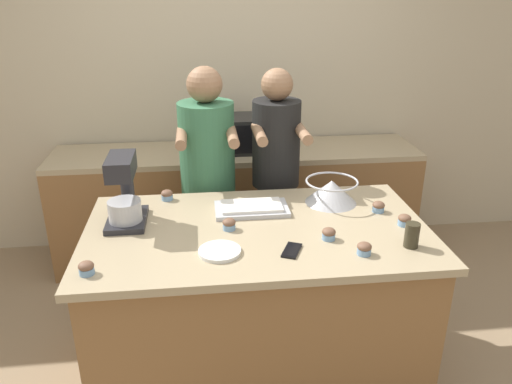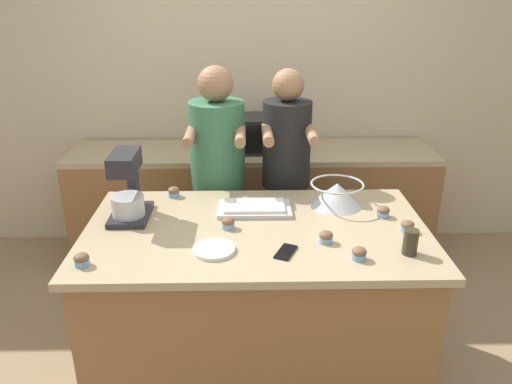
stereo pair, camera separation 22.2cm
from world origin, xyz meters
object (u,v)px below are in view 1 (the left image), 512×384
at_px(baking_tray, 252,208).
at_px(cupcake_2, 404,220).
at_px(drinking_glass, 412,235).
at_px(cupcake_5, 378,207).
at_px(microwave_oven, 239,134).
at_px(cupcake_3, 167,195).
at_px(cupcake_6, 229,224).
at_px(small_plate, 220,251).
at_px(person_right, 276,185).
at_px(person_left, 209,188).
at_px(cupcake_1, 364,249).
at_px(stand_mixer, 124,194).
at_px(mixing_bowl, 331,191).
at_px(cupcake_4, 86,268).
at_px(cupcake_0, 329,234).
at_px(cell_phone, 292,250).

distance_m(baking_tray, cupcake_2, 0.81).
distance_m(drinking_glass, cupcake_5, 0.40).
height_order(microwave_oven, cupcake_3, microwave_oven).
bearing_deg(cupcake_6, small_plate, -104.15).
bearing_deg(baking_tray, cupcake_3, 155.77).
bearing_deg(person_right, cupcake_3, -155.08).
height_order(person_left, cupcake_1, person_left).
xyz_separation_m(stand_mixer, drinking_glass, (1.38, -0.42, -0.10)).
relative_size(mixing_bowl, cupcake_4, 4.42).
height_order(person_right, cupcake_6, person_right).
bearing_deg(mixing_bowl, microwave_oven, 111.91).
relative_size(mixing_bowl, drinking_glass, 2.47).
bearing_deg(cupcake_6, stand_mixer, 165.27).
height_order(person_right, baking_tray, person_right).
height_order(person_left, person_right, person_left).
height_order(cupcake_0, cupcake_5, same).
distance_m(cupcake_2, cupcake_4, 1.58).
bearing_deg(person_left, small_plate, -88.40).
bearing_deg(person_left, cupcake_1, -57.03).
height_order(cupcake_4, cupcake_6, same).
bearing_deg(stand_mixer, drinking_glass, -16.92).
relative_size(person_left, microwave_oven, 3.30).
xyz_separation_m(cupcake_4, cupcake_5, (1.47, 0.48, 0.00)).
height_order(cell_phone, cupcake_3, cupcake_3).
bearing_deg(cupcake_2, microwave_oven, 117.59).
xyz_separation_m(drinking_glass, cupcake_2, (0.06, 0.22, -0.03)).
bearing_deg(cell_phone, microwave_oven, 93.88).
distance_m(microwave_oven, cupcake_5, 1.41).
xyz_separation_m(small_plate, cupcake_6, (0.06, 0.24, 0.02)).
distance_m(person_left, cupcake_5, 1.11).
bearing_deg(drinking_glass, mixing_bowl, 114.01).
bearing_deg(microwave_oven, drinking_glass, -67.37).
distance_m(mixing_bowl, cupcake_2, 0.45).
height_order(cell_phone, cupcake_6, cupcake_6).
bearing_deg(cupcake_3, cupcake_2, -21.05).
distance_m(drinking_glass, cupcake_0, 0.39).
distance_m(cell_phone, cupcake_1, 0.34).
distance_m(mixing_bowl, baking_tray, 0.47).
distance_m(microwave_oven, cupcake_3, 1.07).
bearing_deg(cupcake_2, cell_phone, -162.06).
bearing_deg(cupcake_6, microwave_oven, 83.00).
bearing_deg(cupcake_4, cupcake_0, 9.74).
bearing_deg(mixing_bowl, cupcake_0, -105.83).
bearing_deg(cupcake_3, small_plate, -67.51).
xyz_separation_m(stand_mixer, mixing_bowl, (1.13, 0.14, -0.09)).
height_order(baking_tray, cupcake_5, cupcake_5).
xyz_separation_m(stand_mixer, cupcake_0, (1.01, -0.30, -0.13)).
distance_m(drinking_glass, small_plate, 0.91).
xyz_separation_m(cupcake_0, cupcake_3, (-0.81, 0.58, 0.00)).
bearing_deg(cupcake_2, cupcake_6, 176.36).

